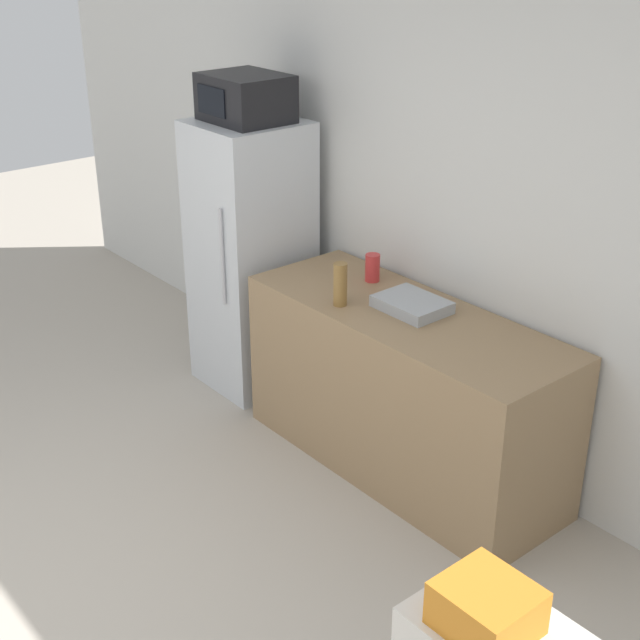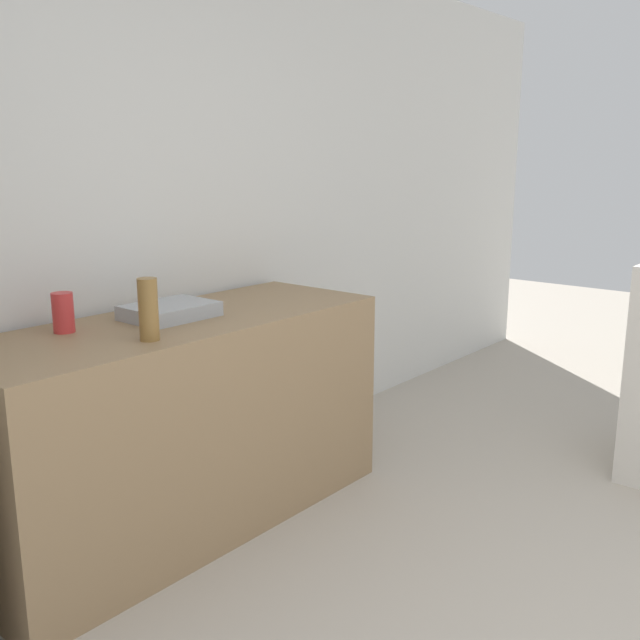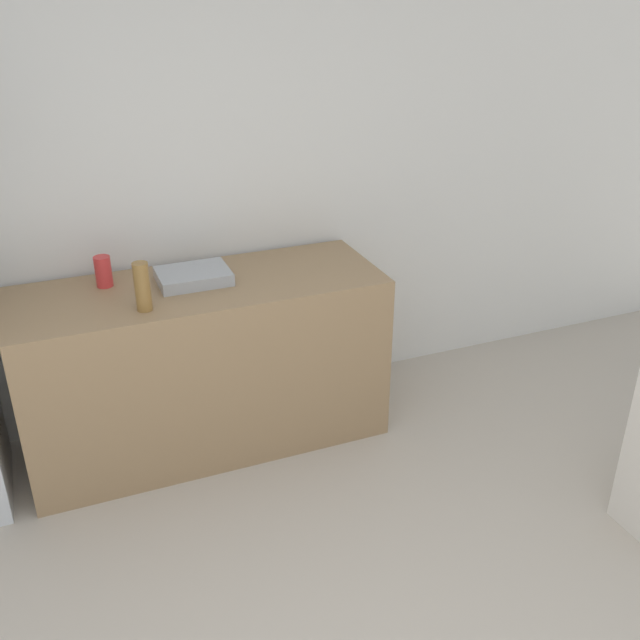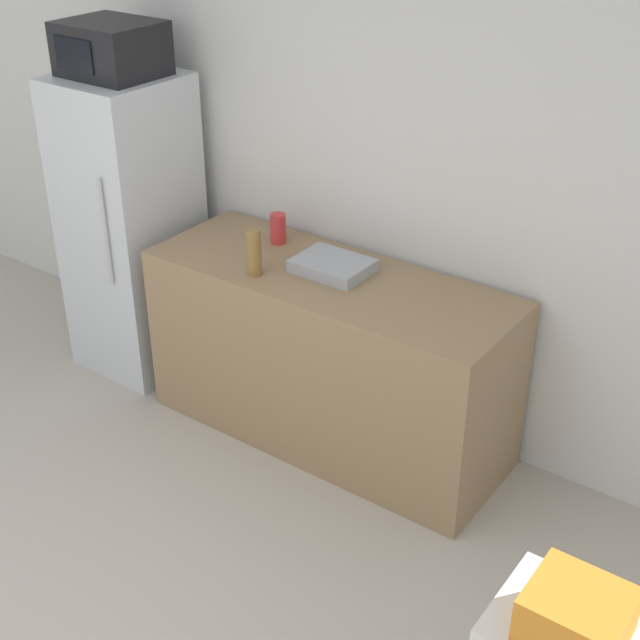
{
  "view_description": "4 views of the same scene",
  "coord_description": "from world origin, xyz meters",
  "px_view_note": "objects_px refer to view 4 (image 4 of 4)",
  "views": [
    {
      "loc": [
        2.97,
        -0.64,
        2.76
      ],
      "look_at": [
        0.11,
        1.75,
        1.03
      ],
      "focal_mm": 50.0,
      "sensor_mm": 36.0,
      "label": 1
    },
    {
      "loc": [
        -1.69,
        0.04,
        1.55
      ],
      "look_at": [
        0.52,
        1.89,
        0.89
      ],
      "focal_mm": 40.0,
      "sensor_mm": 36.0,
      "label": 2
    },
    {
      "loc": [
        -0.54,
        -0.9,
        2.29
      ],
      "look_at": [
        0.48,
        1.6,
        0.96
      ],
      "focal_mm": 40.0,
      "sensor_mm": 36.0,
      "label": 3
    },
    {
      "loc": [
        2.28,
        -0.75,
        2.77
      ],
      "look_at": [
        0.65,
        1.51,
        1.2
      ],
      "focal_mm": 50.0,
      "sensor_mm": 36.0,
      "label": 4
    }
  ],
  "objects_px": {
    "microwave": "(111,49)",
    "bottle_tall": "(254,252)",
    "basket": "(577,615)",
    "bottle_short": "(278,229)",
    "refrigerator": "(132,228)"
  },
  "relations": [
    {
      "from": "microwave",
      "to": "bottle_tall",
      "type": "xyz_separation_m",
      "value": [
        1.01,
        -0.16,
        -0.77
      ]
    },
    {
      "from": "bottle_short",
      "to": "basket",
      "type": "distance_m",
      "value": 2.76
    },
    {
      "from": "bottle_tall",
      "to": "bottle_short",
      "type": "height_order",
      "value": "bottle_tall"
    },
    {
      "from": "basket",
      "to": "bottle_short",
      "type": "bearing_deg",
      "value": 143.09
    },
    {
      "from": "bottle_tall",
      "to": "basket",
      "type": "distance_m",
      "value": 2.45
    },
    {
      "from": "bottle_short",
      "to": "basket",
      "type": "xyz_separation_m",
      "value": [
        2.2,
        -1.65,
        0.15
      ]
    },
    {
      "from": "bottle_tall",
      "to": "basket",
      "type": "relative_size",
      "value": 0.97
    },
    {
      "from": "microwave",
      "to": "bottle_short",
      "type": "height_order",
      "value": "microwave"
    },
    {
      "from": "bottle_short",
      "to": "basket",
      "type": "bearing_deg",
      "value": -36.91
    },
    {
      "from": "basket",
      "to": "refrigerator",
      "type": "bearing_deg",
      "value": 154.48
    },
    {
      "from": "refrigerator",
      "to": "basket",
      "type": "height_order",
      "value": "refrigerator"
    },
    {
      "from": "refrigerator",
      "to": "bottle_tall",
      "type": "relative_size",
      "value": 7.26
    },
    {
      "from": "microwave",
      "to": "bottle_short",
      "type": "xyz_separation_m",
      "value": [
        0.88,
        0.18,
        -0.81
      ]
    },
    {
      "from": "microwave",
      "to": "bottle_short",
      "type": "relative_size",
      "value": 3.11
    },
    {
      "from": "microwave",
      "to": "bottle_tall",
      "type": "height_order",
      "value": "microwave"
    }
  ]
}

